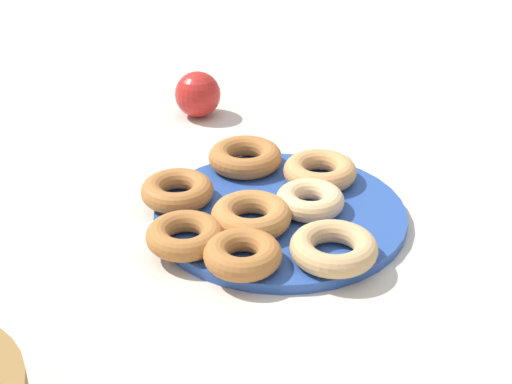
% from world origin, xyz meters
% --- Properties ---
extents(ground_plane, '(2.40, 2.40, 0.00)m').
position_xyz_m(ground_plane, '(0.00, 0.00, 0.00)').
color(ground_plane, beige).
extents(donut_plate, '(0.29, 0.29, 0.01)m').
position_xyz_m(donut_plate, '(0.00, 0.00, 0.01)').
color(donut_plate, '#284C9E').
rests_on(donut_plate, ground_plane).
extents(donut_0, '(0.10, 0.10, 0.03)m').
position_xyz_m(donut_0, '(0.12, 0.00, 0.03)').
color(donut_0, '#AD6B33').
rests_on(donut_0, donut_plate).
extents(donut_1, '(0.12, 0.12, 0.02)m').
position_xyz_m(donut_1, '(-0.03, 0.12, 0.02)').
color(donut_1, '#AD6B33').
rests_on(donut_1, donut_plate).
extents(donut_2, '(0.10, 0.10, 0.03)m').
position_xyz_m(donut_2, '(-0.02, 0.04, 0.03)').
color(donut_2, '#BC7A3D').
rests_on(donut_2, donut_plate).
extents(donut_3, '(0.12, 0.12, 0.03)m').
position_xyz_m(donut_3, '(0.05, -0.07, 0.03)').
color(donut_3, tan).
rests_on(donut_3, donut_plate).
extents(donut_4, '(0.11, 0.11, 0.03)m').
position_xyz_m(donut_4, '(-0.01, -0.03, 0.02)').
color(donut_4, '#EABC84').
rests_on(donut_4, donut_plate).
extents(donut_5, '(0.12, 0.12, 0.03)m').
position_xyz_m(donut_5, '(-0.11, -0.01, 0.02)').
color(donut_5, tan).
rests_on(donut_5, donut_plate).
extents(donut_6, '(0.11, 0.11, 0.03)m').
position_xyz_m(donut_6, '(-0.09, 0.08, 0.03)').
color(donut_6, '#AD6B33').
rests_on(donut_6, donut_plate).
extents(donut_7, '(0.10, 0.10, 0.03)m').
position_xyz_m(donut_7, '(0.06, 0.10, 0.02)').
color(donut_7, '#AD6B33').
rests_on(donut_7, donut_plate).
extents(apple, '(0.07, 0.07, 0.07)m').
position_xyz_m(apple, '(0.32, -0.00, 0.03)').
color(apple, red).
rests_on(apple, ground_plane).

